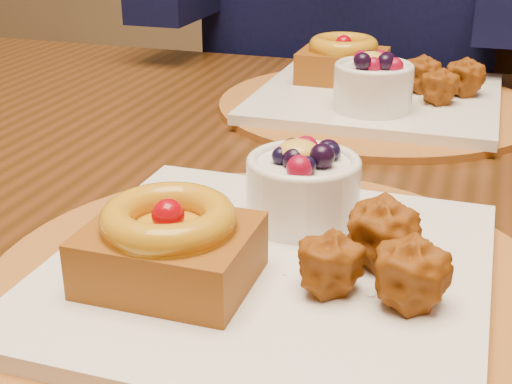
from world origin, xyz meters
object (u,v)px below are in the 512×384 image
Objects in this scene: dining_table at (334,246)px; place_setting_near at (267,256)px; place_setting_far at (375,90)px; chair_far at (398,211)px.

place_setting_near is (-0.00, -0.22, 0.10)m from dining_table.
place_setting_far is (-0.00, 0.22, 0.10)m from dining_table.
chair_far is at bearing 90.16° from place_setting_near.
chair_far is (-0.00, 0.61, -0.23)m from dining_table.
chair_far is (-0.00, 0.83, -0.33)m from place_setting_near.
dining_table is 0.24m from place_setting_near.
dining_table is 4.21× the size of place_setting_far.
place_setting_far reaches higher than place_setting_near.
dining_table is 0.66m from chair_far.
place_setting_far is 0.47× the size of chair_far.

